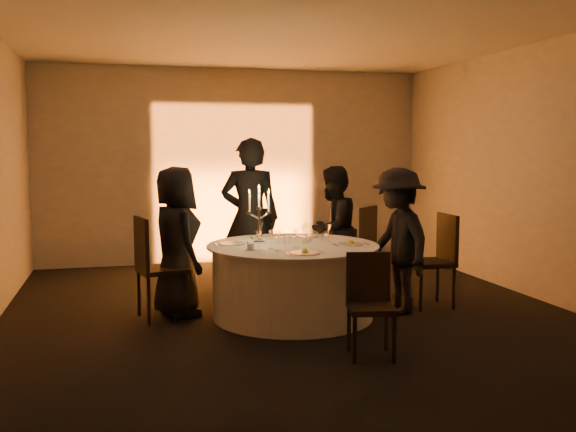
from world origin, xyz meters
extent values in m
plane|color=black|center=(0.00, 0.00, 0.00)|extent=(7.00, 7.00, 0.00)
plane|color=silver|center=(0.00, 0.00, 3.00)|extent=(7.00, 7.00, 0.00)
plane|color=#A7A39B|center=(0.00, 3.50, 1.50)|extent=(7.00, 0.00, 7.00)
plane|color=#A7A39B|center=(0.00, -3.50, 1.50)|extent=(7.00, 0.00, 7.00)
plane|color=#A7A39B|center=(3.00, 0.00, 1.50)|extent=(0.00, 7.00, 7.00)
cube|color=black|center=(0.00, 3.20, 0.05)|extent=(0.25, 0.12, 0.10)
cylinder|color=black|center=(0.00, 0.00, 0.01)|extent=(0.60, 0.60, 0.03)
cylinder|color=black|center=(0.00, 0.00, 0.38)|extent=(0.20, 0.20, 0.75)
cylinder|color=white|center=(0.00, 0.00, 0.38)|extent=(1.68, 1.68, 0.75)
cylinder|color=white|center=(0.00, 0.00, 0.76)|extent=(1.80, 1.80, 0.02)
cube|color=black|center=(-1.33, 0.29, 0.51)|extent=(0.56, 0.56, 0.05)
cube|color=black|center=(-1.54, 0.25, 0.80)|extent=(0.14, 0.47, 0.53)
cylinder|color=black|center=(-1.09, 0.14, 0.25)|extent=(0.04, 0.04, 0.50)
cylinder|color=black|center=(-1.18, 0.53, 0.25)|extent=(0.04, 0.04, 0.50)
cylinder|color=black|center=(-1.48, 0.05, 0.25)|extent=(0.04, 0.04, 0.50)
cylinder|color=black|center=(-1.57, 0.45, 0.25)|extent=(0.04, 0.04, 0.50)
cube|color=black|center=(-0.06, 1.78, 0.48)|extent=(0.45, 0.45, 0.05)
cube|color=black|center=(-0.07, 1.58, 0.76)|extent=(0.44, 0.05, 0.50)
cylinder|color=black|center=(0.14, 1.97, 0.24)|extent=(0.04, 0.04, 0.47)
cylinder|color=black|center=(-0.24, 1.98, 0.24)|extent=(0.04, 0.04, 0.47)
cylinder|color=black|center=(0.12, 1.59, 0.24)|extent=(0.04, 0.04, 0.47)
cylinder|color=black|center=(-0.25, 1.60, 0.24)|extent=(0.04, 0.04, 0.47)
cube|color=black|center=(1.08, 1.10, 0.51)|extent=(0.65, 0.65, 0.05)
cube|color=black|center=(1.22, 0.95, 0.79)|extent=(0.36, 0.35, 0.53)
cylinder|color=black|center=(1.08, 1.38, 0.25)|extent=(0.04, 0.04, 0.49)
cylinder|color=black|center=(0.80, 1.11, 0.25)|extent=(0.04, 0.04, 0.49)
cylinder|color=black|center=(1.36, 1.10, 0.25)|extent=(0.04, 0.04, 0.49)
cylinder|color=black|center=(1.07, 0.82, 0.25)|extent=(0.04, 0.04, 0.49)
cube|color=black|center=(1.59, 0.03, 0.50)|extent=(0.46, 0.46, 0.05)
cube|color=black|center=(1.80, 0.02, 0.78)|extent=(0.05, 0.46, 0.52)
cylinder|color=black|center=(1.40, 0.22, 0.24)|extent=(0.04, 0.04, 0.49)
cylinder|color=black|center=(1.40, -0.17, 0.24)|extent=(0.04, 0.04, 0.49)
cylinder|color=black|center=(1.79, 0.22, 0.24)|extent=(0.04, 0.04, 0.49)
cylinder|color=black|center=(1.79, -0.17, 0.24)|extent=(0.04, 0.04, 0.49)
cube|color=black|center=(0.30, -1.44, 0.42)|extent=(0.45, 0.45, 0.05)
cube|color=black|center=(0.34, -1.27, 0.66)|extent=(0.38, 0.12, 0.44)
cylinder|color=black|center=(0.11, -1.57, 0.21)|extent=(0.04, 0.04, 0.41)
cylinder|color=black|center=(0.43, -1.63, 0.21)|extent=(0.04, 0.04, 0.41)
cylinder|color=black|center=(0.18, -1.24, 0.21)|extent=(0.04, 0.04, 0.41)
cylinder|color=black|center=(0.50, -1.31, 0.21)|extent=(0.04, 0.04, 0.41)
imported|color=black|center=(-1.18, 0.36, 0.79)|extent=(0.71, 0.89, 1.59)
imported|color=black|center=(-0.25, 1.04, 0.95)|extent=(0.78, 0.60, 1.89)
imported|color=black|center=(0.79, 1.04, 0.78)|extent=(0.96, 0.93, 1.56)
imported|color=black|center=(1.13, -0.12, 0.78)|extent=(0.69, 1.07, 1.57)
cylinder|color=white|center=(-0.61, 0.18, 0.78)|extent=(0.28, 0.28, 0.01)
cube|color=silver|center=(-0.78, 0.18, 0.78)|extent=(0.01, 0.17, 0.01)
cube|color=silver|center=(-0.44, 0.18, 0.78)|extent=(0.02, 0.17, 0.01)
cylinder|color=white|center=(-0.16, 0.51, 0.78)|extent=(0.27, 0.27, 0.01)
cube|color=silver|center=(-0.33, 0.51, 0.78)|extent=(0.02, 0.17, 0.01)
cube|color=silver|center=(0.01, 0.51, 0.78)|extent=(0.01, 0.17, 0.01)
cylinder|color=white|center=(0.32, 0.53, 0.78)|extent=(0.26, 0.26, 0.01)
cube|color=silver|center=(0.15, 0.53, 0.78)|extent=(0.02, 0.17, 0.01)
cube|color=silver|center=(0.49, 0.53, 0.78)|extent=(0.02, 0.17, 0.01)
cylinder|color=white|center=(0.58, -0.18, 0.78)|extent=(0.26, 0.26, 0.01)
cube|color=silver|center=(0.41, -0.18, 0.78)|extent=(0.02, 0.17, 0.01)
cube|color=silver|center=(0.75, -0.18, 0.78)|extent=(0.01, 0.17, 0.01)
sphere|color=yellow|center=(0.58, -0.18, 0.82)|extent=(0.07, 0.07, 0.07)
cylinder|color=white|center=(-0.04, -0.60, 0.78)|extent=(0.29, 0.29, 0.01)
cube|color=silver|center=(-0.21, -0.60, 0.78)|extent=(0.02, 0.17, 0.01)
cube|color=silver|center=(0.13, -0.60, 0.78)|extent=(0.02, 0.17, 0.01)
sphere|color=yellow|center=(-0.04, -0.60, 0.82)|extent=(0.07, 0.07, 0.07)
cylinder|color=white|center=(-0.50, -0.26, 0.77)|extent=(0.11, 0.11, 0.01)
cylinder|color=white|center=(-0.50, -0.26, 0.81)|extent=(0.07, 0.07, 0.06)
cylinder|color=silver|center=(-0.32, 0.20, 0.78)|extent=(0.13, 0.13, 0.02)
sphere|color=silver|center=(-0.32, 0.20, 0.84)|extent=(0.07, 0.07, 0.07)
cylinder|color=silver|center=(-0.32, 0.20, 0.96)|extent=(0.03, 0.03, 0.33)
cylinder|color=silver|center=(-0.32, 0.20, 1.14)|extent=(0.05, 0.05, 0.03)
cylinder|color=silver|center=(-0.32, 0.20, 1.25)|extent=(0.02, 0.02, 0.21)
cone|color=#FFA92D|center=(-0.32, 0.20, 1.38)|extent=(0.02, 0.02, 0.03)
cylinder|color=silver|center=(-0.37, 0.20, 1.06)|extent=(0.12, 0.02, 0.08)
cylinder|color=silver|center=(-0.42, 0.20, 1.09)|extent=(0.05, 0.05, 0.03)
cylinder|color=silver|center=(-0.42, 0.20, 1.20)|extent=(0.02, 0.02, 0.21)
cone|color=#FFA92D|center=(-0.42, 0.20, 1.33)|extent=(0.02, 0.02, 0.03)
cylinder|color=silver|center=(-0.26, 0.20, 1.06)|extent=(0.12, 0.02, 0.08)
cylinder|color=silver|center=(-0.21, 0.20, 1.09)|extent=(0.05, 0.05, 0.03)
cylinder|color=silver|center=(-0.21, 0.20, 1.20)|extent=(0.02, 0.02, 0.21)
cone|color=#FFA92D|center=(-0.21, 0.20, 1.33)|extent=(0.02, 0.02, 0.03)
cylinder|color=white|center=(-0.25, 0.43, 0.77)|extent=(0.06, 0.06, 0.01)
cylinder|color=white|center=(-0.25, 0.43, 0.83)|extent=(0.01, 0.01, 0.10)
cone|color=white|center=(-0.25, 0.43, 0.92)|extent=(0.07, 0.07, 0.09)
cylinder|color=white|center=(0.21, 0.25, 0.77)|extent=(0.06, 0.06, 0.01)
cylinder|color=white|center=(0.21, 0.25, 0.83)|extent=(0.01, 0.01, 0.10)
cone|color=white|center=(0.21, 0.25, 0.92)|extent=(0.07, 0.07, 0.09)
cylinder|color=white|center=(-0.42, -0.28, 0.77)|extent=(0.06, 0.06, 0.01)
cylinder|color=white|center=(-0.42, -0.28, 0.83)|extent=(0.01, 0.01, 0.10)
cone|color=white|center=(-0.42, -0.28, 0.92)|extent=(0.07, 0.07, 0.09)
cylinder|color=white|center=(-0.28, -0.21, 0.77)|extent=(0.06, 0.06, 0.01)
cylinder|color=white|center=(-0.28, -0.21, 0.83)|extent=(0.01, 0.01, 0.10)
cone|color=white|center=(-0.28, -0.21, 0.92)|extent=(0.07, 0.07, 0.09)
cylinder|color=white|center=(-0.02, -0.18, 0.77)|extent=(0.06, 0.06, 0.01)
cylinder|color=white|center=(-0.02, -0.18, 0.83)|extent=(0.01, 0.01, 0.10)
cone|color=white|center=(-0.02, -0.18, 0.92)|extent=(0.07, 0.07, 0.09)
cylinder|color=white|center=(0.14, 0.06, 0.77)|extent=(0.06, 0.06, 0.01)
cylinder|color=white|center=(0.14, 0.06, 0.83)|extent=(0.01, 0.01, 0.10)
cone|color=white|center=(0.14, 0.06, 0.92)|extent=(0.07, 0.07, 0.09)
cylinder|color=white|center=(0.41, 0.06, 0.77)|extent=(0.06, 0.06, 0.01)
cylinder|color=white|center=(0.41, 0.06, 0.83)|extent=(0.01, 0.01, 0.10)
cone|color=white|center=(0.41, 0.06, 0.92)|extent=(0.07, 0.07, 0.09)
cylinder|color=white|center=(0.27, 0.36, 0.77)|extent=(0.06, 0.06, 0.01)
cylinder|color=white|center=(0.27, 0.36, 0.83)|extent=(0.01, 0.01, 0.10)
cone|color=white|center=(0.27, 0.36, 0.92)|extent=(0.07, 0.07, 0.09)
cylinder|color=white|center=(-0.24, -0.33, 0.77)|extent=(0.06, 0.06, 0.01)
cylinder|color=white|center=(-0.24, -0.33, 0.83)|extent=(0.01, 0.01, 0.10)
cone|color=white|center=(-0.24, -0.33, 0.92)|extent=(0.07, 0.07, 0.09)
cylinder|color=white|center=(-0.06, 0.02, 0.82)|extent=(0.07, 0.07, 0.09)
cylinder|color=white|center=(0.40, 0.17, 0.82)|extent=(0.07, 0.07, 0.09)
cylinder|color=white|center=(0.21, 0.14, 0.82)|extent=(0.07, 0.07, 0.09)
camera|label=1|loc=(-1.72, -6.40, 1.77)|focal=40.00mm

